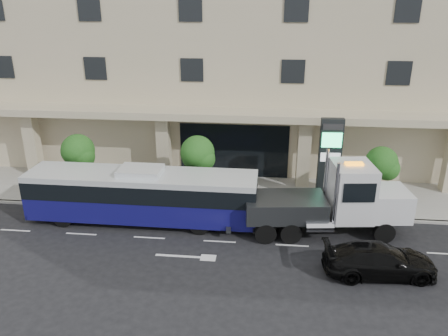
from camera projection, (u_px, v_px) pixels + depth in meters
The scene contains 11 objects.
ground at pixel (222, 228), 25.65m from camera, with size 120.00×120.00×0.00m, color black.
sidewalk at pixel (230, 193), 30.27m from camera, with size 120.00×6.00×0.15m, color gray.
curb at pixel (226, 212), 27.48m from camera, with size 120.00×0.30×0.15m, color gray.
convention_center at pixel (242, 33), 36.40m from camera, with size 60.00×17.60×20.00m.
tree_left at pixel (79, 153), 28.85m from camera, with size 2.27×2.20×4.22m.
tree_mid at pixel (198, 155), 28.01m from camera, with size 2.28×2.20×4.38m.
tree_right at pixel (382, 165), 26.97m from camera, with size 2.10×2.00×4.04m.
city_bus at pixel (142, 195), 25.91m from camera, with size 13.63×2.95×3.45m.
tow_truck at pixel (334, 202), 24.54m from camera, with size 10.40×3.55×4.71m.
black_sedan at pixel (380, 260), 21.11m from camera, with size 2.20×5.41×1.57m, color black.
signage_pylon at pixel (329, 161), 27.72m from camera, with size 1.42×0.58×5.63m.
Camera 1 is at (2.46, -22.54, 12.52)m, focal length 35.00 mm.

